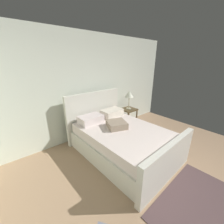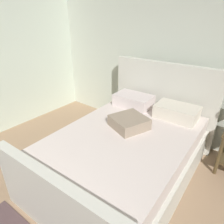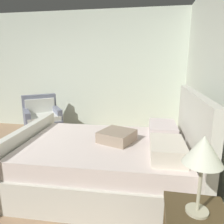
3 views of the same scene
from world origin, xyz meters
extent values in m
cube|color=#A48262|center=(0.00, 0.00, -0.01)|extent=(5.14, 5.73, 0.02)
cube|color=silver|center=(0.00, 2.92, 1.36)|extent=(5.26, 0.12, 2.71)
cube|color=silver|center=(-0.23, 1.58, 0.20)|extent=(1.60, 2.13, 0.40)
cube|color=silver|center=(-0.27, 2.66, 0.64)|extent=(1.64, 0.16, 1.28)
cube|color=silver|center=(-0.19, 0.49, 0.38)|extent=(1.64, 0.16, 0.77)
cube|color=silver|center=(-0.23, 1.58, 0.51)|extent=(1.52, 2.06, 0.22)
cube|color=silver|center=(-0.60, 2.32, 0.71)|extent=(0.57, 0.38, 0.18)
cube|color=silver|center=(0.08, 2.35, 0.71)|extent=(0.57, 0.38, 0.18)
cube|color=gray|center=(-0.29, 1.73, 0.69)|extent=(0.52, 0.52, 0.14)
cube|color=#4C3C23|center=(0.91, 2.51, 0.58)|extent=(0.44, 0.44, 0.04)
cube|color=#4C3C23|center=(0.91, 2.51, 0.18)|extent=(0.40, 0.40, 0.02)
cylinder|color=#4C3C23|center=(0.72, 2.32, 0.28)|extent=(0.04, 0.04, 0.56)
cylinder|color=#4C3C23|center=(1.10, 2.32, 0.28)|extent=(0.04, 0.04, 0.56)
cylinder|color=#4C3C23|center=(0.72, 2.70, 0.28)|extent=(0.04, 0.04, 0.56)
cylinder|color=#4C3C23|center=(1.10, 2.70, 0.28)|extent=(0.04, 0.04, 0.56)
cylinder|color=#B7B293|center=(0.91, 2.51, 0.61)|extent=(0.16, 0.16, 0.02)
cylinder|color=#B7B293|center=(0.91, 2.51, 0.80)|extent=(0.02, 0.02, 0.36)
cone|color=silver|center=(0.91, 2.51, 1.08)|extent=(0.27, 0.27, 0.20)
cube|color=#533D3F|center=(-0.23, -0.24, 0.01)|extent=(1.62, 1.33, 0.01)
camera|label=1|loc=(-2.18, -0.38, 2.03)|focal=22.31mm
camera|label=2|loc=(0.93, -0.18, 1.94)|focal=32.85mm
camera|label=3|loc=(2.32, 2.16, 1.66)|focal=34.57mm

